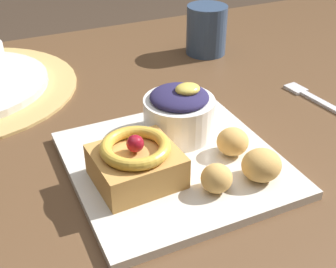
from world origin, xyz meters
TOP-DOWN VIEW (x-y plane):
  - dining_table at (0.00, 0.00)m, footprint 1.58×0.95m
  - front_plate at (-0.04, -0.09)m, footprint 0.26×0.26m
  - cake_slice at (-0.10, -0.11)m, footprint 0.10×0.09m
  - berry_ramekin at (-0.01, -0.04)m, footprint 0.10×0.10m
  - fritter_front at (0.03, -0.11)m, footprint 0.04×0.04m
  - fritter_middle at (0.04, -0.17)m, footprint 0.05×0.05m
  - fritter_back at (-0.03, -0.17)m, footprint 0.04×0.04m
  - fork at (0.25, -0.01)m, footprint 0.03×0.13m
  - coffee_mug at (0.18, 0.24)m, footprint 0.08×0.08m

SIDE VIEW (x-z plane):
  - dining_table at x=0.00m, z-range 0.28..1.01m
  - fork at x=0.25m, z-range 0.73..0.73m
  - front_plate at x=-0.04m, z-range 0.73..0.74m
  - fritter_back at x=-0.03m, z-range 0.74..0.78m
  - fritter_front at x=0.03m, z-range 0.74..0.78m
  - fritter_middle at x=0.04m, z-range 0.74..0.78m
  - cake_slice at x=-0.10m, z-range 0.74..0.80m
  - berry_ramekin at x=-0.01m, z-range 0.74..0.81m
  - coffee_mug at x=0.18m, z-range 0.73..0.83m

